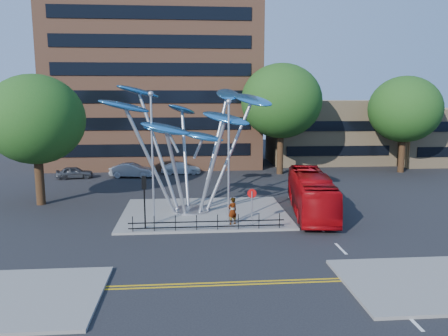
{
  "coord_description": "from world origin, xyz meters",
  "views": [
    {
      "loc": [
        -2.13,
        -25.23,
        8.69
      ],
      "look_at": [
        0.28,
        4.0,
        3.78
      ],
      "focal_mm": 35.0,
      "sensor_mm": 36.0,
      "label": 1
    }
  ],
  "objects": [
    {
      "name": "traffic_light_island",
      "position": [
        -5.0,
        2.5,
        2.61
      ],
      "size": [
        0.28,
        0.18,
        3.42
      ],
      "color": "black",
      "rests_on": "traffic_island"
    },
    {
      "name": "street_lamp_left",
      "position": [
        -4.5,
        3.5,
        5.36
      ],
      "size": [
        0.36,
        0.36,
        8.8
      ],
      "color": "#9EA0A5",
      "rests_on": "traffic_island"
    },
    {
      "name": "traffic_island",
      "position": [
        -1.0,
        6.0,
        0.07
      ],
      "size": [
        12.0,
        9.0,
        0.15
      ],
      "primitive_type": "cube",
      "color": "slate",
      "rests_on": "ground"
    },
    {
      "name": "pedestrian_railing_front",
      "position": [
        -1.0,
        1.7,
        0.55
      ],
      "size": [
        10.0,
        0.06,
        1.0
      ],
      "color": "black",
      "rests_on": "traffic_island"
    },
    {
      "name": "leaf_sculpture",
      "position": [
        -2.07,
        6.68,
        6.87
      ],
      "size": [
        12.72,
        9.54,
        9.51
      ],
      "color": "#9EA0A5",
      "rests_on": "traffic_island"
    },
    {
      "name": "no_entry_sign_island",
      "position": [
        2.0,
        2.52,
        1.82
      ],
      "size": [
        0.6,
        0.1,
        2.45
      ],
      "color": "#9EA0A5",
      "rests_on": "traffic_island"
    },
    {
      "name": "pedestrian",
      "position": [
        0.74,
        2.81,
        1.07
      ],
      "size": [
        0.8,
        0.71,
        1.84
      ],
      "primitive_type": "imported",
      "rotation": [
        0.0,
        0.0,
        3.66
      ],
      "color": "gray",
      "rests_on": "traffic_island"
    },
    {
      "name": "low_building_near",
      "position": [
        16.0,
        30.0,
        4.0
      ],
      "size": [
        15.0,
        8.0,
        8.0
      ],
      "primitive_type": "cube",
      "color": "tan",
      "rests_on": "ground"
    },
    {
      "name": "red_bus",
      "position": [
        6.9,
        5.71,
        1.5
      ],
      "size": [
        4.04,
        10.99,
        2.99
      ],
      "primitive_type": "imported",
      "rotation": [
        0.0,
        0.0,
        -0.14
      ],
      "color": "#A0070C",
      "rests_on": "ground"
    },
    {
      "name": "ground",
      "position": [
        0.0,
        0.0,
        0.0
      ],
      "size": [
        120.0,
        120.0,
        0.0
      ],
      "primitive_type": "plane",
      "color": "black",
      "rests_on": "ground"
    },
    {
      "name": "tree_far",
      "position": [
        22.0,
        22.0,
        7.11
      ],
      "size": [
        8.0,
        8.0,
        10.81
      ],
      "color": "black",
      "rests_on": "ground"
    },
    {
      "name": "tree_right",
      "position": [
        8.0,
        22.0,
        8.04
      ],
      "size": [
        8.8,
        8.8,
        12.11
      ],
      "color": "black",
      "rests_on": "ground"
    },
    {
      "name": "double_yellow_far",
      "position": [
        0.0,
        -6.3,
        0.01
      ],
      "size": [
        40.0,
        0.12,
        0.01
      ],
      "primitive_type": "cube",
      "color": "gold",
      "rests_on": "ground"
    },
    {
      "name": "tree_left",
      "position": [
        -14.0,
        10.0,
        6.79
      ],
      "size": [
        7.6,
        7.6,
        10.32
      ],
      "color": "black",
      "rests_on": "ground"
    },
    {
      "name": "low_building_far",
      "position": [
        30.0,
        28.0,
        3.5
      ],
      "size": [
        12.0,
        8.0,
        7.0
      ],
      "primitive_type": "cube",
      "color": "tan",
      "rests_on": "ground"
    },
    {
      "name": "parked_car_mid",
      "position": [
        -8.16,
        21.23,
        0.76
      ],
      "size": [
        4.76,
        2.2,
        1.51
      ],
      "primitive_type": "imported",
      "rotation": [
        0.0,
        0.0,
        1.44
      ],
      "color": "#9FA2A6",
      "rests_on": "ground"
    },
    {
      "name": "double_yellow_near",
      "position": [
        0.0,
        -6.0,
        0.01
      ],
      "size": [
        40.0,
        0.12,
        0.01
      ],
      "primitive_type": "cube",
      "color": "gold",
      "rests_on": "ground"
    },
    {
      "name": "parked_car_left",
      "position": [
        -14.13,
        21.1,
        0.64
      ],
      "size": [
        3.93,
        2.12,
        1.27
      ],
      "primitive_type": "imported",
      "rotation": [
        0.0,
        0.0,
        1.75
      ],
      "color": "#42454A",
      "rests_on": "ground"
    },
    {
      "name": "parked_car_right",
      "position": [
        -2.98,
        23.0,
        0.64
      ],
      "size": [
        4.42,
        1.84,
        1.28
      ],
      "primitive_type": "imported",
      "rotation": [
        0.0,
        0.0,
        1.56
      ],
      "color": "white",
      "rests_on": "ground"
    },
    {
      "name": "brick_tower",
      "position": [
        -6.0,
        32.0,
        15.0
      ],
      "size": [
        25.0,
        15.0,
        30.0
      ],
      "primitive_type": "cube",
      "color": "brown",
      "rests_on": "ground"
    },
    {
      "name": "street_lamp_right",
      "position": [
        0.5,
        3.0,
        5.09
      ],
      "size": [
        0.36,
        0.36,
        8.3
      ],
      "color": "#9EA0A5",
      "rests_on": "traffic_island"
    }
  ]
}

